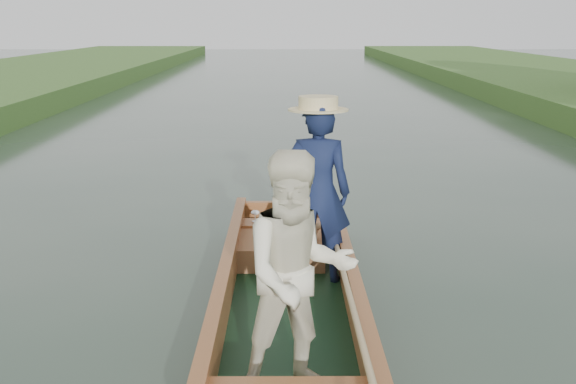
{
  "coord_description": "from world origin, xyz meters",
  "views": [
    {
      "loc": [
        -0.03,
        -5.31,
        2.34
      ],
      "look_at": [
        0.0,
        0.6,
        0.95
      ],
      "focal_mm": 45.0,
      "sensor_mm": 36.0,
      "label": 1
    }
  ],
  "objects": [
    {
      "name": "punt",
      "position": [
        0.06,
        -0.08,
        0.53
      ],
      "size": [
        1.14,
        5.17,
        1.71
      ],
      "color": "black",
      "rests_on": "ground"
    },
    {
      "name": "ground",
      "position": [
        0.0,
        0.0,
        0.0
      ],
      "size": [
        120.0,
        120.0,
        0.0
      ],
      "primitive_type": "plane",
      "color": "#283D30",
      "rests_on": "ground"
    }
  ]
}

